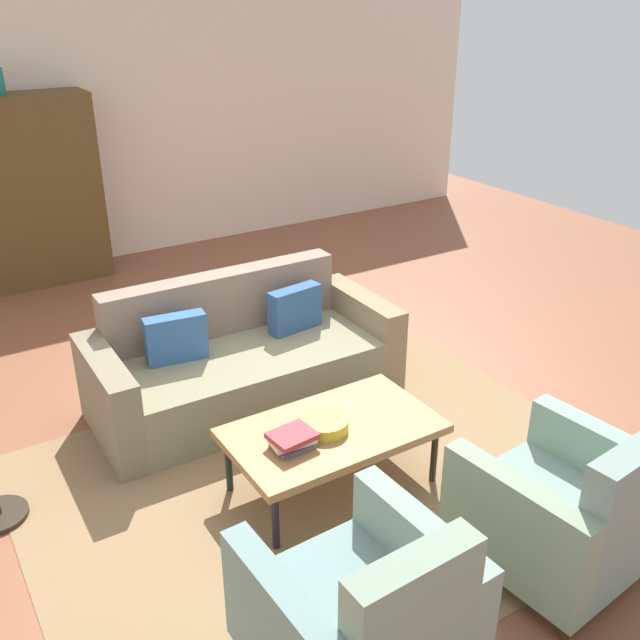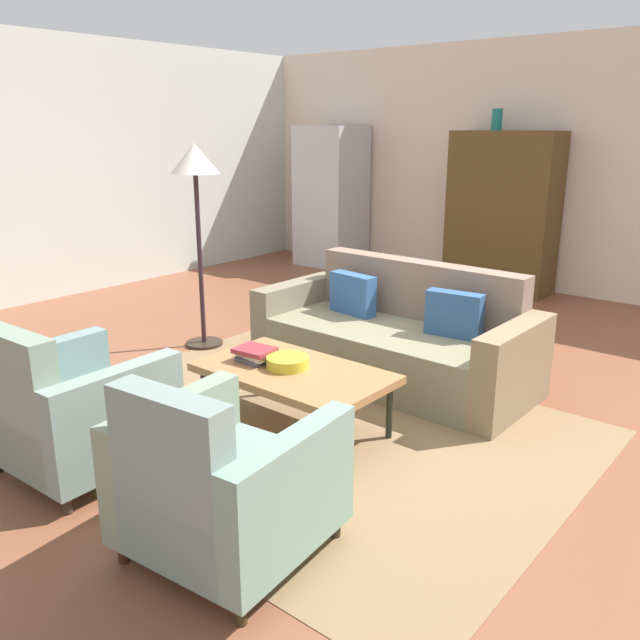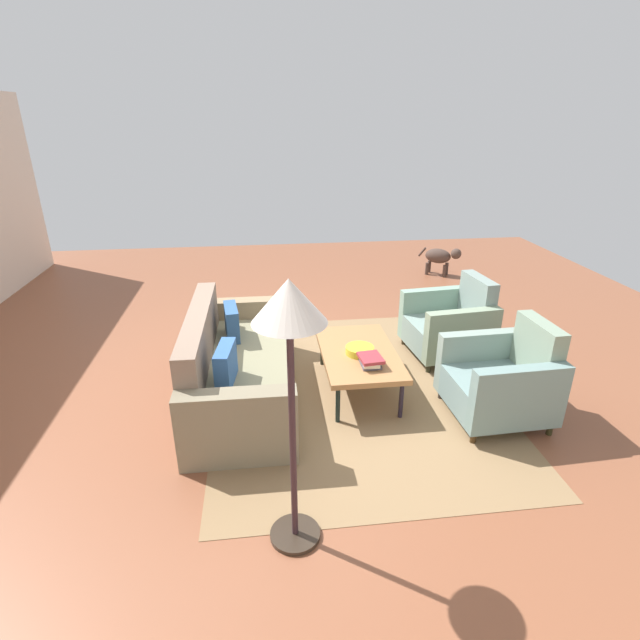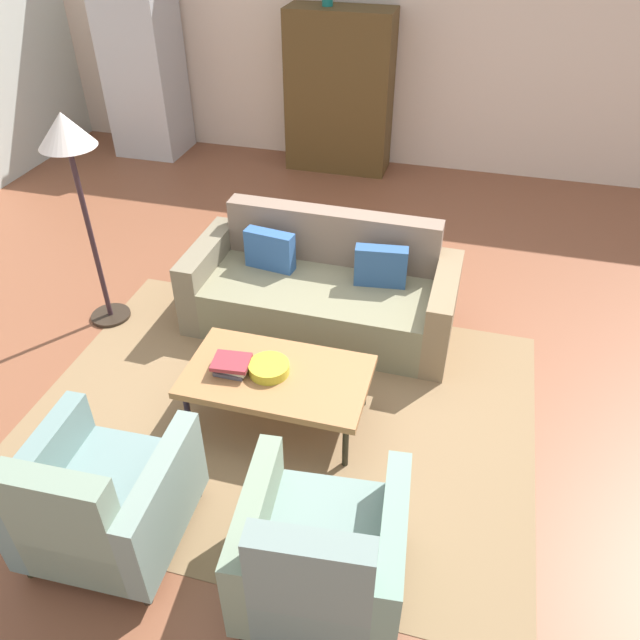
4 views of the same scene
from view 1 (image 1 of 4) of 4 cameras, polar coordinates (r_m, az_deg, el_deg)
ground_plane at (r=4.97m, az=-0.90°, el=-7.41°), size 11.07×11.07×0.00m
wall_back at (r=7.89m, az=-16.31°, el=14.85°), size 9.23×0.12×2.80m
area_rug at (r=4.35m, az=0.61°, el=-12.70°), size 3.40×2.60×0.01m
couch at (r=5.03m, az=-6.36°, el=-3.31°), size 2.11×0.92×0.86m
coffee_table at (r=4.10m, az=1.02°, el=-8.98°), size 1.20×0.70×0.41m
armchair_left at (r=3.13m, az=3.66°, el=-22.92°), size 0.83×0.83×0.88m
armchair_right at (r=3.78m, az=19.23°, el=-14.52°), size 0.87×0.87×0.88m
fruit_bowl at (r=4.03m, az=0.40°, el=-8.37°), size 0.27×0.27×0.07m
book_stack at (r=3.89m, az=-2.23°, el=-9.57°), size 0.26×0.22×0.09m
cabinet at (r=7.46m, az=-21.95°, el=9.55°), size 1.20×0.51×1.80m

